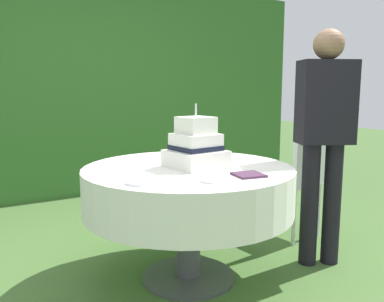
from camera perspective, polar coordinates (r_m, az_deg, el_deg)
name	(u,v)px	position (r m, az deg, el deg)	size (l,w,h in m)	color
ground_plane	(188,277)	(2.71, -0.51, -17.66)	(20.00, 20.00, 0.00)	#476B33
foliage_hedge	(75,87)	(4.83, -16.35, 8.74)	(6.01, 0.42, 2.47)	#336628
cake_table	(188,189)	(2.51, -0.53, -5.48)	(1.31, 1.31, 0.73)	#4C4C51
wedding_cake	(196,147)	(2.46, 0.56, 0.55)	(0.35, 0.36, 0.39)	white
serving_plate_near	(140,182)	(2.05, -7.43, -4.49)	(0.15, 0.15, 0.01)	white
serving_plate_far	(210,181)	(2.08, 2.65, -4.26)	(0.11, 0.11, 0.01)	white
napkin_stack	(249,175)	(2.24, 8.10, -3.39)	(0.16, 0.16, 0.01)	#4C2D47
garden_chair	(300,173)	(3.33, 15.22, -3.11)	(0.44, 0.44, 0.89)	white
standing_person	(324,132)	(2.82, 18.44, 2.63)	(0.41, 0.34, 1.60)	black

